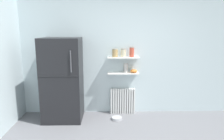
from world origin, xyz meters
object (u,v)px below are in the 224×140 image
Objects in this scene: storage_jar_0 at (115,53)px; refrigerator at (62,79)px; vase at (126,68)px; pet_food_bowl at (117,118)px; storage_jar_2 at (132,52)px; radiator at (123,101)px; shelf_bowl at (134,71)px; storage_jar_1 at (123,53)px.

refrigerator is at bearing -168.03° from storage_jar_0.
vase is 0.95× the size of pet_food_bowl.
refrigerator is 1.55m from storage_jar_2.
radiator is 0.72m from shelf_bowl.
radiator reaches higher than pet_food_bowl.
vase is at bearing 57.17° from pet_food_bowl.
pet_food_bowl is (-0.37, -0.31, -0.94)m from shelf_bowl.
storage_jar_0 is at bearing -180.00° from storage_jar_2.
shelf_bowl is at bearing 0.00° from vase.
storage_jar_0 is at bearing -180.00° from vase.
storage_jar_2 is 0.36m from vase.
storage_jar_0 is 0.83× the size of storage_jar_2.
refrigerator is at bearing 175.75° from pet_food_bowl.
vase is at bearing 0.00° from storage_jar_0.
radiator is at bearing 90.00° from storage_jar_1.
shelf_bowl is at bearing -7.53° from radiator.
storage_jar_2 is at bearing 0.00° from vase.
radiator is at bearing 170.36° from storage_jar_2.
storage_jar_1 is (-0.00, -0.03, 1.08)m from radiator.
storage_jar_1 reaches higher than pet_food_bowl.
storage_jar_0 is 1.00× the size of storage_jar_1.
refrigerator is 9.42× the size of storage_jar_0.
storage_jar_2 is at bearing -9.64° from radiator.
storage_jar_0 is 1.14× the size of shelf_bowl.
refrigerator is 1.38m from pet_food_bowl.
storage_jar_1 is 0.18m from storage_jar_2.
storage_jar_1 is (1.25, 0.23, 0.52)m from refrigerator.
storage_jar_1 is at bearing 10.33° from refrigerator.
pet_food_bowl is (-0.14, -0.31, -1.34)m from storage_jar_1.
shelf_bowl is (0.17, 0.00, -0.07)m from vase.
storage_jar_0 reaches higher than shelf_bowl.
pet_food_bowl is at bearing -112.99° from radiator.
vase is (-0.12, 0.00, -0.34)m from storage_jar_2.
vase is 0.18m from shelf_bowl.
refrigerator reaches higher than storage_jar_1.
storage_jar_0 is at bearing -170.36° from radiator.
storage_jar_2 is 1.00× the size of pet_food_bowl.
shelf_bowl is at bearing 0.00° from storage_jar_0.
vase is at bearing -28.19° from radiator.
refrigerator is at bearing -169.67° from storage_jar_1.
radiator is at bearing 67.01° from pet_food_bowl.
refrigerator is 7.81× the size of storage_jar_2.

